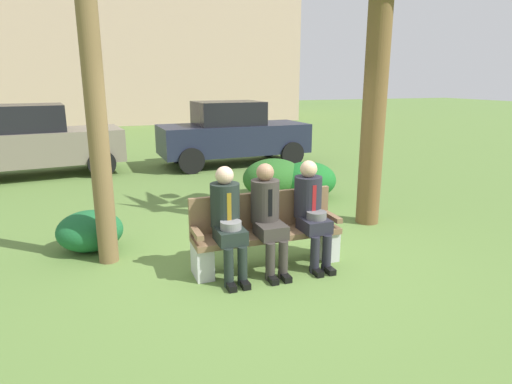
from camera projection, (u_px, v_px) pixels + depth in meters
The scene contains 12 objects.
ground_plane at pixel (265, 261), 5.56m from camera, with size 80.00×80.00×0.00m, color #5C7E39.
park_bench at pixel (266, 233), 5.35m from camera, with size 1.82×0.44×0.90m.
seated_man_left at pixel (228, 217), 4.98m from camera, with size 0.34×0.72×1.29m.
seated_man_middle at pixel (268, 212), 5.15m from camera, with size 0.34×0.72×1.29m.
seated_man_right at pixel (311, 208), 5.33m from camera, with size 0.34×0.72×1.29m.
palm_tree_tall at pixel (381, 8), 6.26m from camera, with size 1.70×1.66×4.76m.
shrub_near_bench at pixel (274, 178), 8.46m from camera, with size 1.21×1.11×0.76m, color #296122.
shrub_mid_lawn at pixel (90, 231), 5.86m from camera, with size 0.86×0.79×0.54m, color #1C6030.
shrub_far_lawn at pixel (307, 180), 8.44m from camera, with size 1.13×1.03×0.70m, color #1C6D26.
parked_car_near at pixel (32, 141), 10.20m from camera, with size 4.06×2.08×1.68m.
parked_car_far at pixel (232, 134), 11.66m from camera, with size 3.95×1.82×1.68m.
building_backdrop at pixel (150, 28), 24.58m from camera, with size 15.74×8.26×10.08m.
Camera 1 is at (-1.89, -4.81, 2.24)m, focal length 30.69 mm.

